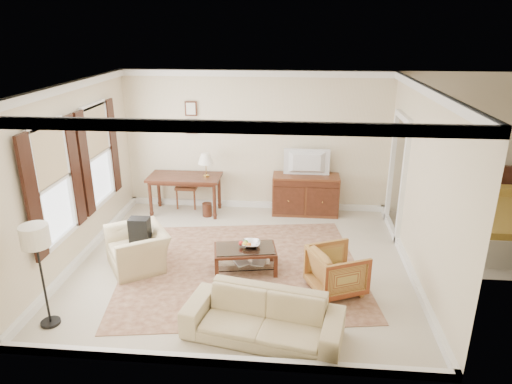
% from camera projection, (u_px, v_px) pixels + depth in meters
% --- Properties ---
extents(room_shell, '(5.51, 5.01, 2.91)m').
position_uv_depth(room_shell, '(241.00, 115.00, 6.78)').
color(room_shell, beige).
rests_on(room_shell, ground).
extents(annex_bedroom, '(3.00, 2.70, 2.90)m').
position_uv_depth(annex_bedroom, '(497.00, 225.00, 8.21)').
color(annex_bedroom, beige).
rests_on(annex_bedroom, ground).
extents(window_front, '(0.12, 1.56, 1.80)m').
position_uv_depth(window_front, '(53.00, 184.00, 6.67)').
color(window_front, '#CCB284').
rests_on(window_front, room_shell).
extents(window_rear, '(0.12, 1.56, 1.80)m').
position_uv_depth(window_rear, '(98.00, 154.00, 8.16)').
color(window_rear, '#CCB284').
rests_on(window_rear, room_shell).
extents(doorway, '(0.10, 1.12, 2.25)m').
position_uv_depth(doorway, '(397.00, 178.00, 8.43)').
color(doorway, white).
rests_on(doorway, room_shell).
extents(rug, '(4.27, 3.81, 0.01)m').
position_uv_depth(rug, '(241.00, 268.00, 7.45)').
color(rug, brown).
rests_on(rug, room_shell).
extents(writing_desk, '(1.48, 0.74, 0.81)m').
position_uv_depth(writing_desk, '(185.00, 181.00, 9.41)').
color(writing_desk, '#4A2215').
rests_on(writing_desk, room_shell).
extents(desk_chair, '(0.52, 0.52, 1.05)m').
position_uv_depth(desk_chair, '(187.00, 183.00, 9.80)').
color(desk_chair, brown).
rests_on(desk_chair, room_shell).
extents(desk_lamp, '(0.32, 0.32, 0.50)m').
position_uv_depth(desk_lamp, '(206.00, 165.00, 9.24)').
color(desk_lamp, silver).
rests_on(desk_lamp, writing_desk).
extents(framed_prints, '(0.25, 0.04, 0.68)m').
position_uv_depth(framed_prints, '(191.00, 117.00, 9.38)').
color(framed_prints, '#4A2215').
rests_on(framed_prints, room_shell).
extents(sideboard, '(1.36, 0.52, 0.84)m').
position_uv_depth(sideboard, '(305.00, 195.00, 9.46)').
color(sideboard, brown).
rests_on(sideboard, room_shell).
extents(tv, '(0.89, 0.51, 0.12)m').
position_uv_depth(tv, '(307.00, 155.00, 9.14)').
color(tv, black).
rests_on(tv, sideboard).
extents(coffee_table, '(1.06, 0.74, 0.41)m').
position_uv_depth(coffee_table, '(245.00, 253.00, 7.27)').
color(coffee_table, '#4A2215').
rests_on(coffee_table, room_shell).
extents(fruit_bowl, '(0.42, 0.42, 0.10)m').
position_uv_depth(fruit_bowl, '(251.00, 243.00, 7.26)').
color(fruit_bowl, silver).
rests_on(fruit_bowl, coffee_table).
extents(book_a, '(0.26, 0.17, 0.38)m').
position_uv_depth(book_a, '(235.00, 263.00, 7.28)').
color(book_a, brown).
rests_on(book_a, coffee_table).
extents(book_b, '(0.28, 0.08, 0.38)m').
position_uv_depth(book_b, '(253.00, 261.00, 7.35)').
color(book_b, brown).
rests_on(book_b, coffee_table).
extents(striped_armchair, '(0.91, 0.94, 0.75)m').
position_uv_depth(striped_armchair, '(337.00, 268.00, 6.70)').
color(striped_armchair, brown).
rests_on(striped_armchair, room_shell).
extents(club_armchair, '(1.08, 1.18, 0.87)m').
position_uv_depth(club_armchair, '(137.00, 242.00, 7.36)').
color(club_armchair, '#CBB989').
rests_on(club_armchair, room_shell).
extents(backpack, '(0.36, 0.39, 0.40)m').
position_uv_depth(backpack, '(140.00, 227.00, 7.35)').
color(backpack, black).
rests_on(backpack, club_armchair).
extents(sofa, '(2.06, 0.96, 0.78)m').
position_uv_depth(sofa, '(263.00, 311.00, 5.69)').
color(sofa, '#CBB989').
rests_on(sofa, room_shell).
extents(floor_lamp, '(0.35, 0.35, 1.43)m').
position_uv_depth(floor_lamp, '(36.00, 244.00, 5.66)').
color(floor_lamp, black).
rests_on(floor_lamp, room_shell).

